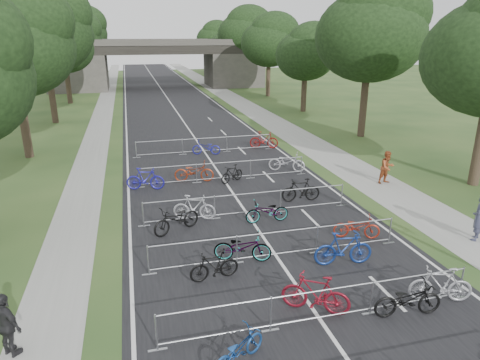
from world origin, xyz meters
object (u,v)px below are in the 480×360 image
Objects in this scene: overpass_bridge at (159,64)px; pedestrian_b at (387,167)px; pedestrian_a at (479,217)px; pedestrian_c at (7,326)px.

pedestrian_b is (8.48, -47.65, -2.63)m from overpass_bridge.
overpass_bridge is 48.47m from pedestrian_b.
pedestrian_a is 1.09× the size of pedestrian_c.
overpass_bridge is 17.60× the size of pedestrian_c.
pedestrian_a is (8.10, -54.58, -2.57)m from overpass_bridge.
pedestrian_b is at bearing -108.83° from pedestrian_c.
overpass_bridge reaches higher than pedestrian_c.
pedestrian_b is at bearing -79.91° from overpass_bridge.
pedestrian_c is (-8.20, -57.02, -2.65)m from overpass_bridge.
overpass_bridge is 17.15× the size of pedestrian_b.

